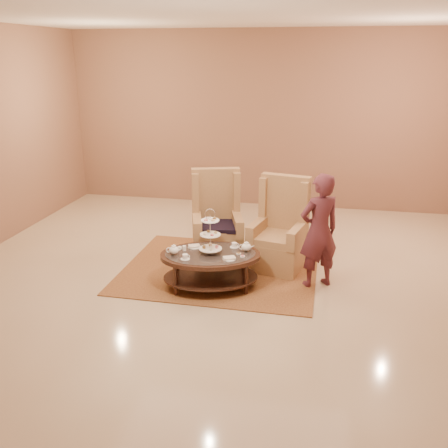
% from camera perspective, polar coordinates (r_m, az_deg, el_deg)
% --- Properties ---
extents(ground, '(8.00, 8.00, 0.00)m').
position_cam_1_polar(ground, '(6.93, 0.06, -6.95)').
color(ground, beige).
rests_on(ground, ground).
extents(ceiling, '(8.00, 8.00, 0.02)m').
position_cam_1_polar(ceiling, '(6.93, 0.06, -6.95)').
color(ceiling, white).
rests_on(ceiling, ground).
extents(wall_back, '(8.00, 0.04, 3.50)m').
position_cam_1_polar(wall_back, '(10.27, 4.55, 11.71)').
color(wall_back, '#946851').
rests_on(wall_back, ground).
extents(rug, '(2.83, 2.37, 0.01)m').
position_cam_1_polar(rug, '(7.38, -0.46, -5.19)').
color(rug, '#9D6C37').
rests_on(rug, ground).
extents(tea_table, '(1.52, 1.21, 1.12)m').
position_cam_1_polar(tea_table, '(6.69, -1.56, -4.08)').
color(tea_table, black).
rests_on(tea_table, ground).
extents(armchair_left, '(0.92, 0.94, 1.37)m').
position_cam_1_polar(armchair_left, '(7.67, -0.83, -0.57)').
color(armchair_left, tan).
rests_on(armchair_left, ground).
extents(armchair_right, '(0.87, 0.89, 1.35)m').
position_cam_1_polar(armchair_right, '(7.40, 6.37, -1.53)').
color(armchair_right, tan).
rests_on(armchair_right, ground).
extents(person, '(0.69, 0.62, 1.57)m').
position_cam_1_polar(person, '(6.73, 10.81, -0.81)').
color(person, '#54242E').
rests_on(person, ground).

